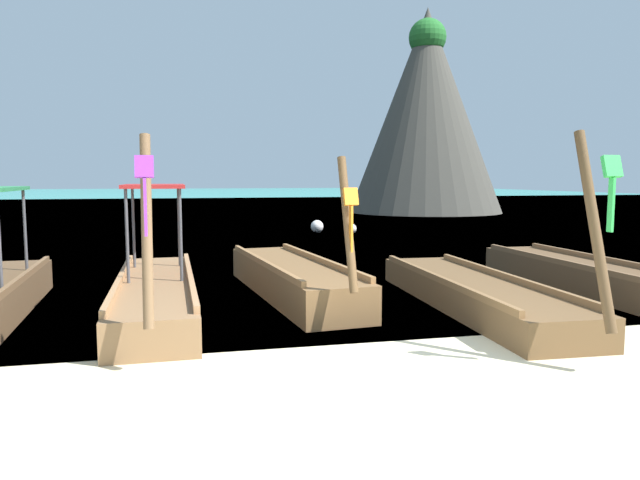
{
  "coord_description": "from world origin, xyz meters",
  "views": [
    {
      "loc": [
        -2.14,
        -5.94,
        2.15
      ],
      "look_at": [
        0.0,
        3.28,
        1.15
      ],
      "focal_mm": 33.19,
      "sensor_mm": 36.0,
      "label": 1
    }
  ],
  "objects_px": {
    "longtail_boat_violet_ribbon": "(156,291)",
    "longtail_boat_green_ribbon": "(474,293)",
    "mooring_buoy_near": "(317,226)",
    "mooring_buoy_far": "(352,229)",
    "longtail_boat_orange_ribbon": "(293,279)",
    "karst_rock": "(429,116)",
    "longtail_boat_pink_ribbon": "(580,275)"
  },
  "relations": [
    {
      "from": "longtail_boat_pink_ribbon",
      "to": "karst_rock",
      "type": "distance_m",
      "value": 27.08
    },
    {
      "from": "longtail_boat_violet_ribbon",
      "to": "longtail_boat_pink_ribbon",
      "type": "relative_size",
      "value": 1.05
    },
    {
      "from": "longtail_boat_violet_ribbon",
      "to": "longtail_boat_orange_ribbon",
      "type": "relative_size",
      "value": 1.08
    },
    {
      "from": "longtail_boat_orange_ribbon",
      "to": "mooring_buoy_near",
      "type": "xyz_separation_m",
      "value": [
        3.21,
        12.12,
        -0.06
      ]
    },
    {
      "from": "longtail_boat_green_ribbon",
      "to": "mooring_buoy_near",
      "type": "height_order",
      "value": "longtail_boat_green_ribbon"
    },
    {
      "from": "longtail_boat_orange_ribbon",
      "to": "longtail_boat_pink_ribbon",
      "type": "height_order",
      "value": "longtail_boat_pink_ribbon"
    },
    {
      "from": "longtail_boat_orange_ribbon",
      "to": "longtail_boat_violet_ribbon",
      "type": "bearing_deg",
      "value": -163.37
    },
    {
      "from": "longtail_boat_violet_ribbon",
      "to": "karst_rock",
      "type": "bearing_deg",
      "value": 58.35
    },
    {
      "from": "longtail_boat_violet_ribbon",
      "to": "mooring_buoy_far",
      "type": "distance_m",
      "value": 13.99
    },
    {
      "from": "longtail_boat_violet_ribbon",
      "to": "mooring_buoy_far",
      "type": "bearing_deg",
      "value": 60.75
    },
    {
      "from": "karst_rock",
      "to": "mooring_buoy_far",
      "type": "relative_size",
      "value": 33.45
    },
    {
      "from": "longtail_boat_green_ribbon",
      "to": "longtail_boat_pink_ribbon",
      "type": "height_order",
      "value": "longtail_boat_pink_ribbon"
    },
    {
      "from": "longtail_boat_orange_ribbon",
      "to": "longtail_boat_pink_ribbon",
      "type": "bearing_deg",
      "value": -6.38
    },
    {
      "from": "longtail_boat_green_ribbon",
      "to": "karst_rock",
      "type": "xyz_separation_m",
      "value": [
        10.53,
        26.38,
        5.81
      ]
    },
    {
      "from": "longtail_boat_orange_ribbon",
      "to": "longtail_boat_green_ribbon",
      "type": "relative_size",
      "value": 0.89
    },
    {
      "from": "longtail_boat_pink_ribbon",
      "to": "mooring_buoy_near",
      "type": "distance_m",
      "value": 12.96
    },
    {
      "from": "longtail_boat_orange_ribbon",
      "to": "longtail_boat_pink_ribbon",
      "type": "distance_m",
      "value": 5.6
    },
    {
      "from": "longtail_boat_violet_ribbon",
      "to": "longtail_boat_pink_ribbon",
      "type": "height_order",
      "value": "longtail_boat_pink_ribbon"
    },
    {
      "from": "longtail_boat_pink_ribbon",
      "to": "mooring_buoy_near",
      "type": "relative_size",
      "value": 11.65
    },
    {
      "from": "longtail_boat_orange_ribbon",
      "to": "karst_rock",
      "type": "distance_m",
      "value": 28.61
    },
    {
      "from": "mooring_buoy_near",
      "to": "mooring_buoy_far",
      "type": "relative_size",
      "value": 1.32
    },
    {
      "from": "longtail_boat_violet_ribbon",
      "to": "karst_rock",
      "type": "xyz_separation_m",
      "value": [
        15.66,
        25.4,
        5.73
      ]
    },
    {
      "from": "longtail_boat_orange_ribbon",
      "to": "longtail_boat_green_ribbon",
      "type": "height_order",
      "value": "longtail_boat_green_ribbon"
    },
    {
      "from": "karst_rock",
      "to": "mooring_buoy_far",
      "type": "xyz_separation_m",
      "value": [
        -8.82,
        -13.2,
        -5.86
      ]
    },
    {
      "from": "longtail_boat_violet_ribbon",
      "to": "longtail_boat_green_ribbon",
      "type": "height_order",
      "value": "longtail_boat_green_ribbon"
    },
    {
      "from": "longtail_boat_pink_ribbon",
      "to": "karst_rock",
      "type": "height_order",
      "value": "karst_rock"
    },
    {
      "from": "longtail_boat_violet_ribbon",
      "to": "mooring_buoy_near",
      "type": "bearing_deg",
      "value": 66.45
    },
    {
      "from": "longtail_boat_violet_ribbon",
      "to": "karst_rock",
      "type": "relative_size",
      "value": 0.48
    },
    {
      "from": "mooring_buoy_near",
      "to": "longtail_boat_violet_ribbon",
      "type": "bearing_deg",
      "value": -113.55
    },
    {
      "from": "longtail_boat_violet_ribbon",
      "to": "karst_rock",
      "type": "height_order",
      "value": "karst_rock"
    },
    {
      "from": "longtail_boat_orange_ribbon",
      "to": "mooring_buoy_far",
      "type": "height_order",
      "value": "longtail_boat_orange_ribbon"
    },
    {
      "from": "karst_rock",
      "to": "mooring_buoy_near",
      "type": "height_order",
      "value": "karst_rock"
    }
  ]
}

